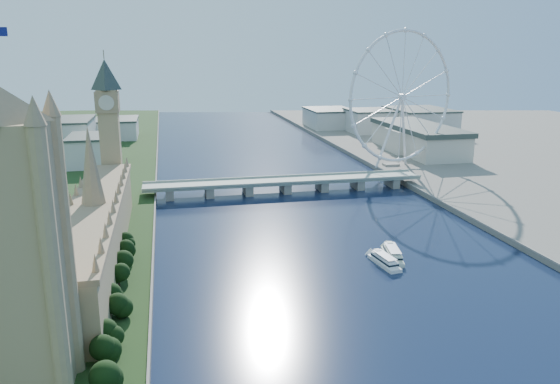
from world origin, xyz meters
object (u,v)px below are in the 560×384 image
object	(u,v)px
tour_boat_far	(392,258)
victoria_tower	(17,239)
tour_boat_near	(384,265)
london_eye	(402,98)

from	to	relation	value
tour_boat_far	victoria_tower	bearing A→B (deg)	-138.93
victoria_tower	tour_boat_near	distance (m)	182.61
victoria_tower	tour_boat_far	distance (m)	192.86
victoria_tower	tour_boat_near	xyz separation A→B (m)	(152.40, 84.58, -54.49)
tour_boat_near	tour_boat_far	distance (m)	11.12
london_eye	victoria_tower	bearing A→B (deg)	-130.35
london_eye	tour_boat_far	xyz separation A→B (m)	(-94.73, -207.62, -67.52)
london_eye	tour_boat_far	size ratio (longest dim) A/B	4.18
victoria_tower	tour_boat_near	bearing A→B (deg)	29.03
london_eye	tour_boat_far	world-z (taller)	london_eye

